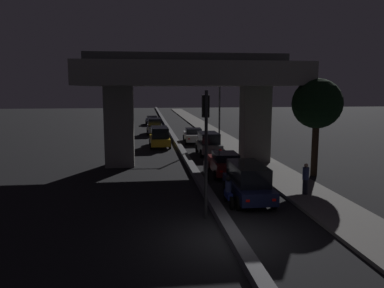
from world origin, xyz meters
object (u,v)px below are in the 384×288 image
at_px(street_lamp, 216,100).
at_px(car_silver_second_oncoming, 154,126).
at_px(motorcycle_blue_filtering_near, 228,193).
at_px(pedestrian_on_sidewalk, 306,179).
at_px(car_dark_blue_lead, 248,181).
at_px(car_dark_blue_third_oncoming, 152,120).
at_px(car_white_fourth, 193,135).
at_px(motorcycle_black_filtering_mid, 206,169).
at_px(car_grey_third, 209,143).
at_px(car_dark_red_second, 225,163).
at_px(traffic_light_left_of_median, 206,133).
at_px(car_taxi_yellow_lead_oncoming, 160,137).

height_order(street_lamp, car_silver_second_oncoming, street_lamp).
distance_m(motorcycle_blue_filtering_near, pedestrian_on_sidewalk, 4.49).
relative_size(car_dark_blue_lead, car_dark_blue_third_oncoming, 0.95).
relative_size(car_white_fourth, motorcycle_black_filtering_mid, 2.75).
xyz_separation_m(car_grey_third, motorcycle_blue_filtering_near, (-1.46, -14.30, -0.40)).
distance_m(car_dark_red_second, car_grey_third, 7.81).
relative_size(street_lamp, car_dark_blue_lead, 1.65).
relative_size(car_dark_blue_lead, motorcycle_black_filtering_mid, 2.61).
relative_size(car_dark_blue_lead, car_grey_third, 1.15).
bearing_deg(car_dark_red_second, traffic_light_left_of_median, 163.74).
distance_m(car_dark_blue_lead, car_dark_blue_third_oncoming, 41.90).
xyz_separation_m(car_white_fourth, car_taxi_yellow_lead_oncoming, (-3.69, -2.56, 0.25)).
bearing_deg(street_lamp, car_dark_blue_third_oncoming, 106.84).
distance_m(car_taxi_yellow_lead_oncoming, motorcycle_blue_filtering_near, 19.46).
height_order(car_white_fourth, motorcycle_blue_filtering_near, car_white_fourth).
relative_size(car_white_fourth, car_taxi_yellow_lead_oncoming, 1.00).
bearing_deg(car_dark_blue_third_oncoming, traffic_light_left_of_median, -0.87).
bearing_deg(pedestrian_on_sidewalk, car_grey_third, 102.28).
xyz_separation_m(car_dark_blue_lead, motorcycle_black_filtering_mid, (-1.37, 4.86, -0.40)).
height_order(car_dark_red_second, car_taxi_yellow_lead_oncoming, car_taxi_yellow_lead_oncoming).
bearing_deg(street_lamp, car_grey_third, -105.00).
bearing_deg(car_taxi_yellow_lead_oncoming, car_dark_blue_lead, 10.62).
xyz_separation_m(street_lamp, car_taxi_yellow_lead_oncoming, (-6.02, -2.34, -3.52)).
xyz_separation_m(car_dark_red_second, car_grey_third, (0.25, 7.80, 0.24)).
bearing_deg(motorcycle_blue_filtering_near, traffic_light_left_of_median, 139.04).
bearing_deg(motorcycle_blue_filtering_near, car_taxi_yellow_lead_oncoming, 7.75).
bearing_deg(car_white_fourth, car_dark_red_second, -177.36).
height_order(traffic_light_left_of_median, pedestrian_on_sidewalk, traffic_light_left_of_median).
xyz_separation_m(motorcycle_black_filtering_mid, pedestrian_on_sidewalk, (4.55, -4.65, 0.38)).
xyz_separation_m(traffic_light_left_of_median, car_silver_second_oncoming, (-1.42, 31.52, -2.76)).
relative_size(car_grey_third, car_silver_second_oncoming, 0.98).
xyz_separation_m(car_white_fourth, car_dark_blue_third_oncoming, (-3.98, 20.62, -0.06)).
distance_m(car_taxi_yellow_lead_oncoming, car_dark_blue_third_oncoming, 23.19).
bearing_deg(traffic_light_left_of_median, motorcycle_blue_filtering_near, 48.95).
height_order(traffic_light_left_of_median, car_dark_blue_lead, traffic_light_left_of_median).
relative_size(traffic_light_left_of_median, motorcycle_black_filtering_mid, 3.21).
xyz_separation_m(car_silver_second_oncoming, car_dark_blue_third_oncoming, (-0.06, 12.56, -0.33)).
xyz_separation_m(street_lamp, pedestrian_on_sidewalk, (0.94, -20.65, -3.56)).
distance_m(street_lamp, car_white_fourth, 4.44).
bearing_deg(car_taxi_yellow_lead_oncoming, car_dark_blue_third_oncoming, 179.82).
bearing_deg(pedestrian_on_sidewalk, traffic_light_left_of_median, -155.83).
distance_m(car_dark_red_second, car_white_fourth, 15.35).
relative_size(car_dark_blue_lead, car_silver_second_oncoming, 1.12).
distance_m(car_dark_red_second, motorcycle_blue_filtering_near, 6.61).
bearing_deg(motorcycle_black_filtering_mid, car_grey_third, -9.01).
distance_m(traffic_light_left_of_median, car_dark_blue_third_oncoming, 44.21).
bearing_deg(street_lamp, car_taxi_yellow_lead_oncoming, -158.77).
xyz_separation_m(car_dark_red_second, motorcycle_blue_filtering_near, (-1.22, -6.50, -0.17)).
relative_size(car_dark_blue_lead, motorcycle_blue_filtering_near, 2.35).
relative_size(car_dark_blue_lead, pedestrian_on_sidewalk, 2.77).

